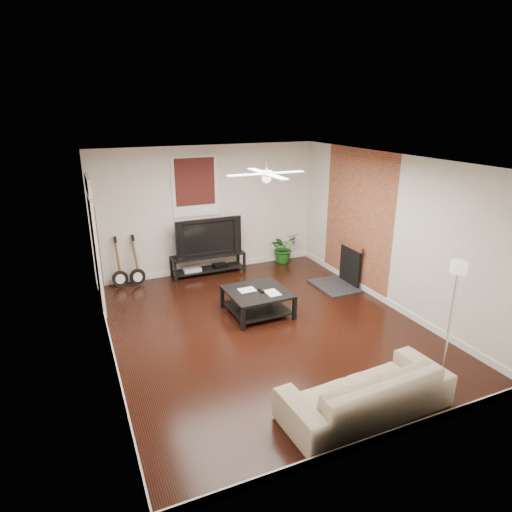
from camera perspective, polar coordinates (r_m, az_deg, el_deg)
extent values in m
cube|color=black|center=(7.58, 1.22, -9.16)|extent=(5.00, 6.00, 0.01)
cube|color=white|center=(6.73, 1.39, 12.37)|extent=(5.00, 6.00, 0.01)
cube|color=silver|center=(9.74, -6.14, 5.96)|extent=(5.00, 0.01, 2.80)
cube|color=silver|center=(4.69, 17.03, -9.52)|extent=(5.00, 0.01, 2.80)
cube|color=silver|center=(6.45, -19.33, -1.83)|extent=(0.01, 6.00, 2.80)
cube|color=silver|center=(8.35, 17.11, 3.03)|extent=(0.01, 6.00, 2.80)
cube|color=brown|center=(9.09, 13.03, 4.65)|extent=(0.02, 2.20, 2.80)
cube|color=black|center=(9.20, 11.15, -1.18)|extent=(0.80, 1.10, 0.92)
cube|color=#3B1510|center=(9.52, -7.94, 8.96)|extent=(1.00, 0.06, 1.30)
cube|color=white|center=(8.31, -20.11, 1.54)|extent=(0.08, 1.00, 2.50)
cube|color=black|center=(9.83, -6.24, -1.04)|extent=(1.64, 0.44, 0.46)
imported|color=black|center=(9.65, -6.41, 2.62)|extent=(1.47, 0.19, 0.85)
cube|color=black|center=(7.94, 0.17, -6.00)|extent=(1.07, 1.07, 0.44)
imported|color=tan|center=(5.70, 14.15, -16.55)|extent=(2.19, 0.95, 0.63)
imported|color=#185719|center=(10.50, 3.57, 1.10)|extent=(0.78, 0.72, 0.72)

